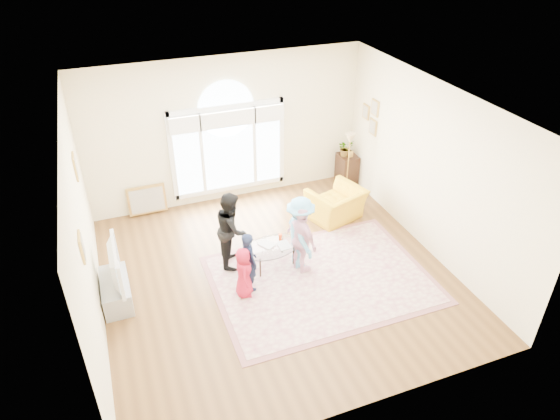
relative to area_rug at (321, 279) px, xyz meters
name	(u,v)px	position (x,y,z in m)	size (l,w,h in m)	color
ground	(276,274)	(-0.69, 0.43, -0.01)	(6.00, 6.00, 0.00)	#54371A
room_shell	(230,135)	(-0.68, 3.26, 1.56)	(6.00, 6.00, 6.00)	beige
area_rug	(321,279)	(0.00, 0.00, 0.00)	(3.60, 2.60, 0.02)	beige
rug_border	(321,280)	(0.00, 0.00, 0.00)	(3.80, 2.80, 0.01)	#8E5757
tv_console	(116,291)	(-3.44, 0.73, 0.20)	(0.45, 1.00, 0.42)	#9DA0A5
television	(111,265)	(-3.44, 0.73, 0.74)	(0.17, 1.14, 0.65)	black
coffee_table	(271,247)	(-0.68, 0.72, 0.39)	(1.21, 0.89, 0.54)	silver
armchair	(336,204)	(1.13, 1.75, 0.33)	(1.05, 0.92, 0.68)	gold
side_cabinet	(347,169)	(2.09, 3.11, 0.34)	(0.40, 0.50, 0.70)	black
floor_lamp	(350,143)	(1.80, 2.56, 1.27)	(0.31, 0.31, 1.51)	black
plant_pedestal	(344,169)	(2.01, 3.12, 0.34)	(0.20, 0.20, 0.70)	white
potted_plant	(345,148)	(2.01, 3.12, 0.89)	(0.35, 0.31, 0.39)	#33722D
leaning_picture	(149,214)	(-2.55, 3.33, -0.01)	(0.80, 0.05, 0.62)	tan
child_red	(244,272)	(-1.39, 0.11, 0.48)	(0.46, 0.30, 0.93)	#B0142F
child_navy	(249,261)	(-1.25, 0.25, 0.57)	(0.41, 0.27, 1.12)	#141B34
child_black	(232,229)	(-1.31, 1.05, 0.74)	(0.71, 0.55, 1.46)	black
child_pink	(302,240)	(-0.24, 0.38, 0.67)	(0.77, 0.32, 1.31)	#FAB3CF
child_blue	(300,233)	(-0.20, 0.53, 0.71)	(0.91, 0.52, 1.41)	#60ACD4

